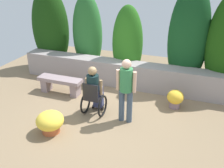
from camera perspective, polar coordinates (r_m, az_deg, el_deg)
ground_plane at (r=6.58m, az=-1.08°, el=-7.03°), size 10.17×10.17×0.00m
stone_retaining_wall at (r=7.97m, az=3.74°, el=2.17°), size 7.18×0.57×0.79m
hedge_backdrop at (r=8.19m, az=5.21°, el=10.66°), size 7.40×1.16×3.13m
stone_bench at (r=7.69m, az=-11.66°, el=0.19°), size 1.36×0.38×0.49m
person_in_wheelchair at (r=6.36m, az=-4.10°, el=-1.85°), size 0.53×0.66×1.33m
person_standing_companion at (r=5.90m, az=3.20°, el=-0.70°), size 0.49×0.30×1.62m
flower_pot_purple_near at (r=6.98m, az=14.15°, el=-3.18°), size 0.44×0.44×0.51m
flower_pot_terracotta_by_wall at (r=5.98m, az=-13.87°, el=-8.35°), size 0.64×0.64×0.53m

